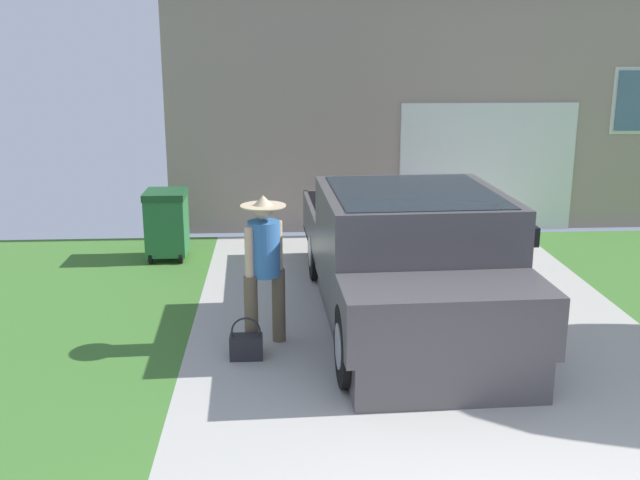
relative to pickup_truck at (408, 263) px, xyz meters
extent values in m
cube|color=#B0ACA4|center=(0.11, -0.40, -0.76)|extent=(5.20, 9.00, 0.06)
cube|color=#4C484B|center=(-0.02, 0.46, -0.52)|extent=(1.98, 5.29, 0.42)
cube|color=#4C484B|center=(0.01, -0.17, 0.28)|extent=(2.04, 2.22, 1.17)
cube|color=#1E2833|center=(0.01, -0.17, 0.63)|extent=(1.79, 2.04, 0.49)
cube|color=#4C484B|center=(0.06, -1.70, -0.01)|extent=(1.99, 0.98, 0.60)
cube|color=black|center=(-0.07, 1.99, -0.28)|extent=(2.04, 2.23, 0.06)
cube|color=#4C484B|center=(0.88, 2.02, -0.02)|extent=(0.13, 2.17, 0.57)
cube|color=#4C484B|center=(-1.02, 1.96, -0.02)|extent=(0.13, 2.17, 0.57)
cube|color=#4C484B|center=(-0.11, 3.04, -0.02)|extent=(1.96, 0.13, 0.57)
cube|color=black|center=(1.11, -0.88, 0.53)|extent=(0.11, 0.18, 0.20)
cylinder|color=black|center=(0.90, -1.53, -0.33)|extent=(0.29, 0.81, 0.80)
cylinder|color=#9E9EA3|center=(0.90, -1.53, -0.33)|extent=(0.29, 0.45, 0.44)
cylinder|color=black|center=(-0.80, -1.59, -0.33)|extent=(0.29, 0.81, 0.80)
cylinder|color=#9E9EA3|center=(-0.80, -1.59, -0.33)|extent=(0.29, 0.45, 0.44)
cylinder|color=black|center=(0.79, 1.80, -0.33)|extent=(0.29, 0.81, 0.80)
cylinder|color=#9E9EA3|center=(0.79, 1.80, -0.33)|extent=(0.29, 0.45, 0.44)
cylinder|color=black|center=(-0.91, 1.75, -0.33)|extent=(0.29, 0.81, 0.80)
cylinder|color=#9E9EA3|center=(-0.91, 1.75, -0.33)|extent=(0.29, 0.45, 0.44)
cylinder|color=brown|center=(-1.78, -0.69, -0.32)|extent=(0.15, 0.15, 0.82)
cylinder|color=brown|center=(-1.48, -0.45, -0.32)|extent=(0.15, 0.15, 0.82)
cylinder|color=#3870B2|center=(-1.63, -0.57, 0.36)|extent=(0.34, 0.34, 0.59)
cylinder|color=beige|center=(-1.78, -0.70, 0.32)|extent=(0.09, 0.09, 0.61)
cylinder|color=beige|center=(-1.48, -0.44, 0.32)|extent=(0.09, 0.09, 0.61)
sphere|color=beige|center=(-1.63, -0.57, 0.77)|extent=(0.20, 0.20, 0.20)
cylinder|color=#D1B78E|center=(-1.63, -0.57, 0.82)|extent=(0.47, 0.47, 0.01)
cone|color=#D1B78E|center=(-1.63, -0.57, 0.87)|extent=(0.21, 0.21, 0.11)
cube|color=#232328|center=(-1.83, -0.90, -0.61)|extent=(0.34, 0.21, 0.24)
torus|color=#232328|center=(-1.83, -0.90, -0.43)|extent=(0.31, 0.02, 0.31)
cube|color=#A48D81|center=(1.31, 7.27, 1.28)|extent=(9.23, 5.83, 4.01)
cube|color=white|center=(2.10, 4.32, 0.36)|extent=(2.99, 0.06, 2.18)
cube|color=#286B38|center=(-3.14, 2.87, -0.22)|extent=(0.58, 0.68, 0.85)
cube|color=#1C4A27|center=(-3.14, 2.87, 0.26)|extent=(0.60, 0.71, 0.10)
cylinder|color=black|center=(-3.36, 2.60, -0.64)|extent=(0.05, 0.18, 0.18)
cylinder|color=black|center=(-2.92, 2.60, -0.64)|extent=(0.05, 0.18, 0.18)
camera|label=1|loc=(-1.49, -8.16, 2.47)|focal=42.13mm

